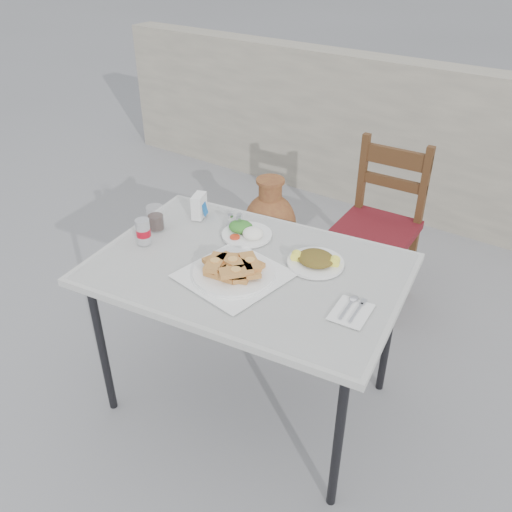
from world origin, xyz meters
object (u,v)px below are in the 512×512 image
Objects in this scene: terracotta_urn at (270,225)px; cola_glass at (156,219)px; salad_rice_plate at (246,232)px; chair at (378,225)px; salad_chopped_plate at (316,260)px; pide_plate at (233,268)px; condiment_caddy at (237,223)px; napkin_holder at (199,206)px; cafe_table at (248,276)px; soda_can at (143,231)px.

cola_glass is at bearing -86.18° from terracotta_urn.
cola_glass is (-0.40, -0.19, 0.03)m from salad_rice_plate.
cola_glass is 1.39m from chair.
chair is at bearing 59.45° from cola_glass.
chair is (-0.11, 0.99, -0.31)m from salad_chopped_plate.
pide_plate reaches higher than salad_chopped_plate.
pide_plate is 0.41m from condiment_caddy.
napkin_holder reaches higher than pide_plate.
condiment_caddy is at bearing 134.85° from cafe_table.
pide_plate reaches higher than cafe_table.
condiment_caddy is (-0.24, 0.24, 0.08)m from cafe_table.
salad_chopped_plate is at bearing 36.78° from cafe_table.
salad_rice_plate is at bearing -62.71° from terracotta_urn.
chair is (0.63, 1.29, -0.35)m from soda_can.
condiment_caddy is at bearing 36.28° from cola_glass.
salad_rice_plate is at bearing 116.70° from pide_plate.
salad_rice_plate is at bearing 42.95° from soda_can.
terracotta_urn is (-0.39, 0.88, -0.54)m from condiment_caddy.
chair reaches higher than pide_plate.
chair is (0.13, 1.17, -0.23)m from cafe_table.
soda_can is at bearing -158.03° from salad_chopped_plate.
condiment_caddy is (-0.24, 0.34, -0.01)m from pide_plate.
terracotta_urn is (-0.47, 0.92, -0.54)m from salad_rice_plate.
salad_chopped_plate is (0.39, -0.03, -0.00)m from salad_rice_plate.
cola_glass is at bearing -167.98° from salad_chopped_plate.
salad_chopped_plate is at bearing -47.45° from terracotta_urn.
condiment_caddy is at bearing 172.50° from salad_chopped_plate.
chair reaches higher than cafe_table.
cafe_table reaches higher than terracotta_urn.
condiment_caddy is 1.05m from chair.
salad_chopped_plate is at bearing 48.68° from pide_plate.
salad_rice_plate is 0.39m from salad_chopped_plate.
napkin_holder reaches higher than cola_glass.
condiment_caddy reaches higher than terracotta_urn.
soda_can reaches higher than salad_chopped_plate.
terracotta_urn is at bearing 93.82° from cola_glass.
soda_can reaches higher than terracotta_urn.
salad_rice_plate is 1.05m from chair.
cafe_table is 0.35m from condiment_caddy.
cola_glass is 0.23m from napkin_holder.
pide_plate is 3.72× the size of napkin_holder.
cafe_table is 2.27× the size of terracotta_urn.
soda_can is 0.12× the size of chair.
terracotta_urn is (-0.63, 1.12, -0.46)m from cafe_table.
pide_plate is 0.56m from napkin_holder.
condiment_caddy reaches higher than cafe_table.
soda_can is at bearing -84.32° from terracotta_urn.
terracotta_urn is at bearing 113.84° from condiment_caddy.
salad_rice_plate is at bearing 176.20° from salad_chopped_plate.
pide_plate reaches higher than terracotta_urn.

